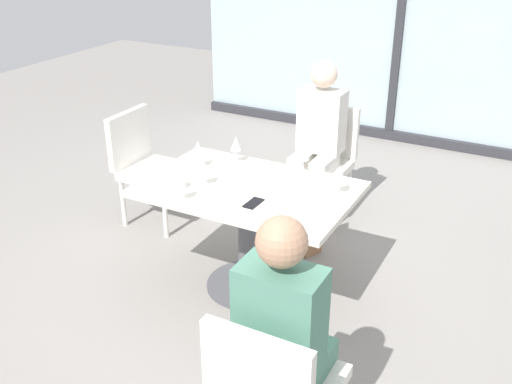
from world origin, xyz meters
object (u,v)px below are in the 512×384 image
wine_glass_0 (180,180)px  person_front_right (286,332)px  coffee_cup (177,182)px  handbag_0 (292,228)px  wine_glass_3 (198,149)px  wine_glass_4 (236,144)px  handbag_2 (300,231)px  chair_near_window (322,155)px  dining_table_main (249,214)px  cell_phone_on_table (253,203)px  wine_glass_5 (203,166)px  chair_far_left (146,161)px  wine_glass_1 (304,153)px  wine_glass_2 (340,173)px  person_near_window (318,136)px

wine_glass_0 → person_front_right: bearing=-36.3°
coffee_cup → handbag_0: bearing=65.5°
wine_glass_3 → handbag_0: 0.99m
wine_glass_4 → handbag_2: bearing=43.1°
chair_near_window → wine_glass_4: 1.03m
dining_table_main → person_front_right: (0.78, -1.11, 0.16)m
cell_phone_on_table → wine_glass_5: bearing=170.3°
person_front_right → wine_glass_4: 1.75m
chair_far_left → wine_glass_3: (0.74, -0.37, 0.37)m
wine_glass_1 → wine_glass_3: size_ratio=1.00×
chair_near_window → person_front_right: bearing=-71.5°
handbag_2 → wine_glass_4: bearing=-115.2°
handbag_0 → wine_glass_0: bearing=-84.3°
wine_glass_2 → dining_table_main: bearing=-162.7°
dining_table_main → handbag_0: (0.02, 0.62, -0.40)m
wine_glass_1 → wine_glass_2: size_ratio=1.00×
chair_far_left → wine_glass_1: size_ratio=4.70×
chair_far_left → wine_glass_4: wine_glass_4 is taller
person_front_right → wine_glass_4: size_ratio=6.81×
wine_glass_0 → chair_far_left: bearing=137.6°
person_near_window → wine_glass_4: 0.87m
person_near_window → wine_glass_2: size_ratio=6.81×
wine_glass_5 → wine_glass_0: bearing=-90.6°
wine_glass_2 → wine_glass_3: (-0.95, -0.06, 0.00)m
wine_glass_0 → cell_phone_on_table: size_ratio=1.28×
handbag_2 → chair_far_left: bearing=-152.3°
wine_glass_1 → wine_glass_2: (0.31, -0.19, 0.00)m
wine_glass_1 → wine_glass_4: 0.47m
wine_glass_0 → coffee_cup: (-0.11, 0.12, -0.09)m
wine_glass_0 → cell_phone_on_table: bearing=22.2°
chair_near_window → wine_glass_0: (-0.25, -1.58, 0.37)m
wine_glass_2 → cell_phone_on_table: bearing=-137.2°
person_near_window → cell_phone_on_table: 1.31m
wine_glass_1 → wine_glass_5: bearing=-134.7°
handbag_0 → wine_glass_4: bearing=-108.8°
wine_glass_0 → handbag_0: size_ratio=0.62×
chair_far_left → handbag_2: 1.31m
person_front_right → coffee_cup: bearing=142.5°
wine_glass_0 → cell_phone_on_table: 0.44m
wine_glass_4 → cell_phone_on_table: wine_glass_4 is taller
dining_table_main → handbag_2: dining_table_main is taller
handbag_0 → handbag_2: 0.07m
person_near_window → coffee_cup: (-0.36, -1.35, 0.08)m
wine_glass_0 → wine_glass_3: size_ratio=1.00×
handbag_2 → wine_glass_0: bearing=-87.9°
chair_far_left → coffee_cup: 1.11m
chair_near_window → wine_glass_1: bearing=-76.4°
wine_glass_1 → wine_glass_2: same height
person_near_window → person_front_right: (0.78, -2.23, 0.00)m
wine_glass_0 → handbag_0: bearing=74.0°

